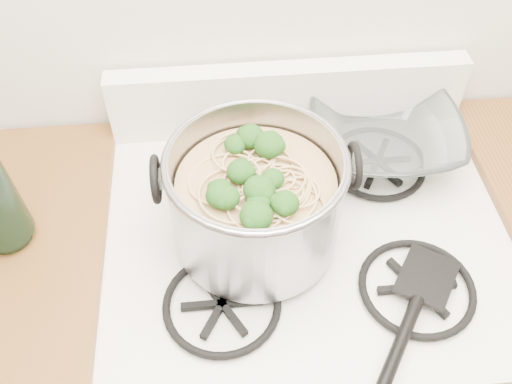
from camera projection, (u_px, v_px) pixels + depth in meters
name	position (u px, v px, depth m)	size (l,w,h in m)	color
gas_range	(295.00, 344.00, 1.43)	(0.76, 0.66, 0.92)	white
counter_left	(90.00, 356.00, 1.39)	(0.25, 0.65, 0.92)	silver
stock_pot	(256.00, 201.00, 0.98)	(0.34, 0.31, 0.21)	#97969F
spatula	(428.00, 274.00, 0.98)	(0.29, 0.31, 0.02)	black
glass_bowl	(383.00, 141.00, 1.19)	(0.12, 0.12, 0.03)	white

